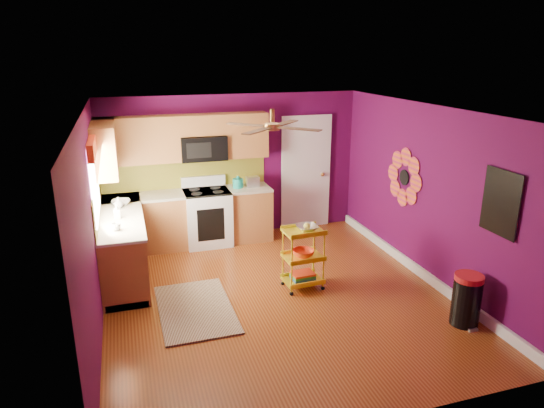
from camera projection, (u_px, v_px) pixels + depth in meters
name	position (u px, v px, depth m)	size (l,w,h in m)	color
ground	(277.00, 296.00, 6.61)	(5.00, 5.00, 0.00)	#672D10
room_envelope	(279.00, 180.00, 6.12)	(4.54, 5.04, 2.52)	#4E083F
lower_cabinets	(162.00, 231.00, 7.75)	(2.81, 2.31, 0.94)	brown
electric_range	(207.00, 217.00, 8.28)	(0.76, 0.66, 1.13)	white
upper_cabinetry	(161.00, 143.00, 7.69)	(2.80, 2.30, 1.26)	brown
left_window	(93.00, 166.00, 6.41)	(0.08, 1.35, 1.08)	white
panel_door	(306.00, 174.00, 8.92)	(0.95, 0.11, 2.15)	white
right_wall_art	(443.00, 187.00, 6.49)	(0.04, 2.74, 1.04)	black
ceiling_fan	(272.00, 126.00, 6.10)	(1.01, 1.01, 0.26)	#BF8C3F
shag_rug	(195.00, 309.00, 6.26)	(0.92, 1.50, 0.02)	#311C10
rolling_cart	(304.00, 255.00, 6.70)	(0.55, 0.41, 0.96)	yellow
trash_can	(466.00, 300.00, 5.85)	(0.35, 0.37, 0.65)	black
teal_kettle	(238.00, 183.00, 8.31)	(0.18, 0.18, 0.21)	#128D7F
toaster	(253.00, 182.00, 8.37)	(0.22, 0.15, 0.18)	beige
soap_bottle_a	(117.00, 212.00, 6.80)	(0.09, 0.09, 0.20)	#EA3F72
soap_bottle_b	(118.00, 203.00, 7.25)	(0.13, 0.13, 0.17)	white
counter_dish	(121.00, 202.00, 7.42)	(0.28, 0.28, 0.07)	white
counter_cup	(116.00, 227.00, 6.35)	(0.12, 0.12, 0.10)	white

